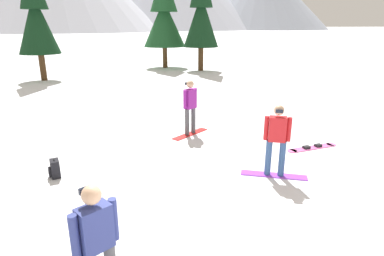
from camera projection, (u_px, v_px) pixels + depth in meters
snowboarder_foreground at (97, 246)px, 4.02m from camera, size 1.41×0.97×1.77m
snowboarder_midground at (277, 140)px, 7.70m from camera, size 1.55×0.97×1.79m
snowboarder_background at (190, 106)px, 10.70m from camera, size 1.43×1.11×1.83m
loose_snowboard_far_spare at (312, 147)px, 9.76m from camera, size 1.76×0.47×0.09m
backpack_black at (55, 169)px, 7.86m from camera, size 0.31×0.36×0.47m
pine_tree_leaning at (201, 10)px, 24.73m from camera, size 2.73×2.73×8.39m
pine_tree_slender at (35, 12)px, 20.28m from camera, size 2.56×2.56×7.82m
pine_tree_tall at (164, 14)px, 26.59m from camera, size 3.47×3.47×7.96m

